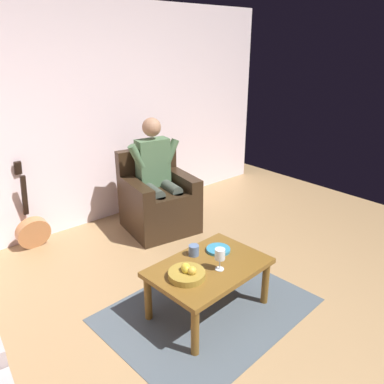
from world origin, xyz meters
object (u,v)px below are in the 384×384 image
object	(u,v)px
coffee_table	(209,272)
armchair	(158,202)
person_seated	(157,172)
wine_glass_near	(220,255)
decorative_dish	(218,250)
fruit_bowl	(187,273)
candle_jar	(194,250)
guitar	(33,229)

from	to	relation	value
coffee_table	armchair	bearing A→B (deg)	-111.65
person_seated	wine_glass_near	world-z (taller)	person_seated
wine_glass_near	decorative_dish	distance (m)	0.30
coffee_table	wine_glass_near	xyz separation A→B (m)	(-0.02, 0.10, 0.19)
decorative_dish	person_seated	bearing A→B (deg)	-105.37
coffee_table	decorative_dish	distance (m)	0.25
armchair	coffee_table	distance (m)	1.61
person_seated	fruit_bowl	distance (m)	1.73
wine_glass_near	fruit_bowl	bearing A→B (deg)	-17.49
wine_glass_near	candle_jar	world-z (taller)	wine_glass_near
decorative_dish	candle_jar	xyz separation A→B (m)	(0.20, -0.08, 0.03)
person_seated	fruit_bowl	bearing A→B (deg)	70.44
fruit_bowl	decorative_dish	xyz separation A→B (m)	(-0.45, -0.12, -0.02)
armchair	candle_jar	world-z (taller)	armchair
coffee_table	fruit_bowl	world-z (taller)	fruit_bowl
person_seated	fruit_bowl	size ratio (longest dim) A/B	4.65
wine_glass_near	candle_jar	bearing A→B (deg)	-87.81
decorative_dish	wine_glass_near	bearing A→B (deg)	47.49
person_seated	candle_jar	xyz separation A→B (m)	(0.58, 1.29, -0.23)
wine_glass_near	person_seated	bearing A→B (deg)	-109.74
person_seated	wine_glass_near	bearing A→B (deg)	79.62
armchair	coffee_table	xyz separation A→B (m)	(0.59, 1.49, 0.04)
armchair	guitar	xyz separation A→B (m)	(1.30, -0.50, -0.12)
guitar	decorative_dish	world-z (taller)	guitar
guitar	candle_jar	size ratio (longest dim) A/B	10.48
guitar	wine_glass_near	size ratio (longest dim) A/B	5.28
coffee_table	candle_jar	xyz separation A→B (m)	(-0.01, -0.20, 0.11)
person_seated	fruit_bowl	xyz separation A→B (m)	(0.83, 1.50, -0.24)
fruit_bowl	guitar	bearing A→B (deg)	-76.99
coffee_table	decorative_dish	xyz separation A→B (m)	(-0.21, -0.11, 0.07)
decorative_dish	candle_jar	world-z (taller)	candle_jar
guitar	wine_glass_near	xyz separation A→B (m)	(-0.73, 2.09, 0.34)
coffee_table	decorative_dish	size ratio (longest dim) A/B	4.77
armchair	coffee_table	size ratio (longest dim) A/B	0.95
coffee_table	wine_glass_near	bearing A→B (deg)	103.57
person_seated	candle_jar	distance (m)	1.44
guitar	decorative_dish	bearing A→B (deg)	115.92
person_seated	guitar	distance (m)	1.47
coffee_table	wine_glass_near	world-z (taller)	wine_glass_near
wine_glass_near	decorative_dish	xyz separation A→B (m)	(-0.19, -0.21, -0.11)
armchair	decorative_dish	bearing A→B (deg)	84.01
fruit_bowl	coffee_table	bearing A→B (deg)	-176.77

